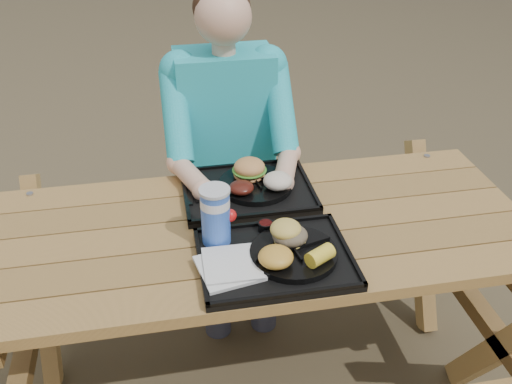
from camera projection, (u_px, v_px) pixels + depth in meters
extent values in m
plane|color=#999999|center=(256.00, 380.00, 2.25)|extent=(60.00, 60.00, 0.00)
cube|color=black|center=(275.00, 260.00, 1.69)|extent=(0.45, 0.35, 0.02)
cube|color=black|center=(248.00, 192.00, 2.01)|extent=(0.45, 0.35, 0.02)
cylinder|color=black|center=(294.00, 253.00, 1.68)|extent=(0.26, 0.26, 0.02)
cylinder|color=black|center=(256.00, 184.00, 2.01)|extent=(0.26, 0.26, 0.02)
cube|color=silver|center=(229.00, 267.00, 1.63)|extent=(0.20, 0.20, 0.02)
cylinder|color=blue|center=(216.00, 217.00, 1.70)|extent=(0.09, 0.09, 0.18)
cylinder|color=black|center=(266.00, 226.00, 1.79)|extent=(0.05, 0.05, 0.03)
cylinder|color=#FFAC1C|center=(285.00, 227.00, 1.79)|extent=(0.04, 0.04, 0.03)
ellipsoid|color=gold|center=(276.00, 257.00, 1.61)|extent=(0.10, 0.10, 0.05)
cube|color=black|center=(197.00, 190.00, 1.99)|extent=(0.03, 0.16, 0.01)
ellipsoid|color=#46140E|center=(241.00, 188.00, 1.94)|extent=(0.09, 0.09, 0.04)
ellipsoid|color=beige|center=(278.00, 181.00, 1.96)|extent=(0.10, 0.10, 0.06)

